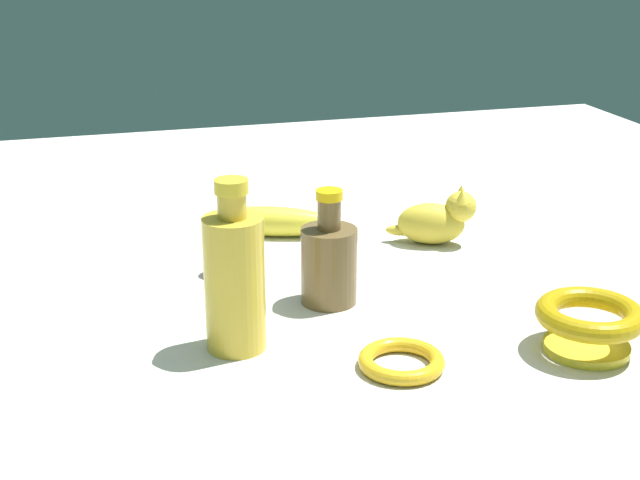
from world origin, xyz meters
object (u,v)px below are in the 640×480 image
object	(u,v)px
bottle_short	(329,261)
bangle	(401,361)
cat_figurine	(438,219)
banana	(271,221)
bottle_tall	(235,279)
bowl	(589,321)
nail_polish_jar	(221,262)

from	to	relation	value
bottle_short	bangle	bearing A→B (deg)	-82.21
cat_figurine	bangle	bearing A→B (deg)	-118.35
banana	bangle	distance (m)	0.46
banana	bangle	xyz separation A→B (m)	(0.04, -0.46, -0.01)
bottle_short	bangle	world-z (taller)	bottle_short
cat_figurine	banana	bearing A→B (deg)	156.05
banana	bottle_tall	xyz separation A→B (m)	(-0.12, -0.36, 0.06)
bottle_short	banana	bearing A→B (deg)	93.27
bottle_short	cat_figurine	size ratio (longest dim) A/B	1.17
bottle_tall	bowl	world-z (taller)	bottle_tall
bottle_short	bottle_tall	xyz separation A→B (m)	(-0.14, -0.09, 0.03)
nail_polish_jar	bangle	xyz separation A→B (m)	(0.14, -0.32, -0.01)
bangle	banana	bearing A→B (deg)	95.19
nail_polish_jar	banana	bearing A→B (deg)	52.57
bottle_short	cat_figurine	world-z (taller)	bottle_short
bowl	bottle_short	bearing A→B (deg)	138.95
bottle_short	bowl	size ratio (longest dim) A/B	1.22
cat_figurine	bangle	world-z (taller)	cat_figurine
bottle_tall	bangle	distance (m)	0.21
nail_polish_jar	bangle	distance (m)	0.36
bottle_tall	cat_figurine	world-z (taller)	bottle_tall
bottle_short	cat_figurine	distance (m)	0.27
banana	bangle	bearing A→B (deg)	117.35
bowl	nail_polish_jar	bearing A→B (deg)	136.52
bottle_tall	bowl	distance (m)	0.41
cat_figurine	bowl	xyz separation A→B (m)	(0.03, -0.37, -0.00)
bottle_tall	cat_figurine	distance (m)	0.44
bottle_short	bowl	bearing A→B (deg)	-41.05
banana	bowl	world-z (taller)	bowl
banana	bowl	distance (m)	0.55
bangle	bowl	distance (m)	0.22
bottle_tall	bangle	xyz separation A→B (m)	(0.17, -0.10, -0.08)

